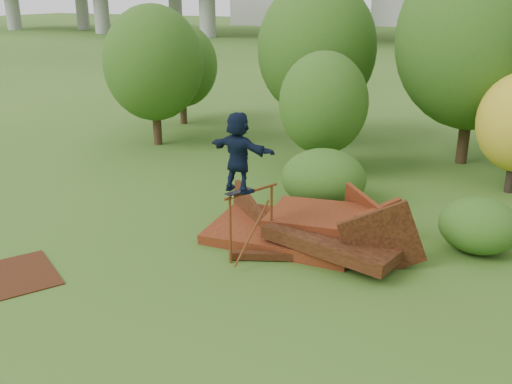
% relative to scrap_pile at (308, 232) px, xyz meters
% --- Properties ---
extents(ground, '(240.00, 240.00, 0.00)m').
position_rel_scrap_pile_xyz_m(ground, '(-0.12, -3.07, -0.35)').
color(ground, '#2D5116').
rests_on(ground, ground).
extents(scrap_pile, '(5.65, 3.32, 2.03)m').
position_rel_scrap_pile_xyz_m(scrap_pile, '(0.00, 0.00, 0.00)').
color(scrap_pile, '#41180B').
rests_on(scrap_pile, ground).
extents(grind_rail, '(0.65, 1.52, 1.65)m').
position_rel_scrap_pile_xyz_m(grind_rail, '(-1.01, -1.12, 0.75)').
color(grind_rail, '#612E0F').
rests_on(grind_rail, ground).
extents(skateboard, '(0.43, 0.72, 0.07)m').
position_rel_scrap_pile_xyz_m(skateboard, '(-1.15, -1.48, 1.35)').
color(skateboard, black).
rests_on(skateboard, grind_rail).
extents(skater, '(1.76, 0.81, 1.82)m').
position_rel_scrap_pile_xyz_m(skater, '(-1.15, -1.48, 2.28)').
color(skater, black).
rests_on(skater, skateboard).
extents(flat_plate, '(2.44, 2.25, 0.03)m').
position_rel_scrap_pile_xyz_m(flat_plate, '(-5.22, -4.30, -0.34)').
color(flat_plate, '#3B1C0C').
rests_on(flat_plate, ground).
extents(tree_0, '(3.95, 3.95, 5.57)m').
position_rel_scrap_pile_xyz_m(tree_0, '(-9.12, 6.61, 2.94)').
color(tree_0, black).
rests_on(tree_0, ground).
extents(tree_1, '(4.70, 4.70, 6.54)m').
position_rel_scrap_pile_xyz_m(tree_1, '(-3.37, 9.55, 3.48)').
color(tree_1, black).
rests_on(tree_1, ground).
extents(tree_2, '(2.98, 2.98, 4.19)m').
position_rel_scrap_pile_xyz_m(tree_2, '(-1.65, 5.62, 2.12)').
color(tree_2, black).
rests_on(tree_2, ground).
extents(tree_3, '(5.48, 5.48, 7.60)m').
position_rel_scrap_pile_xyz_m(tree_3, '(2.54, 9.22, 4.09)').
color(tree_3, black).
rests_on(tree_3, ground).
extents(tree_6, '(3.34, 3.34, 4.66)m').
position_rel_scrap_pile_xyz_m(tree_6, '(-10.27, 10.38, 2.38)').
color(tree_6, black).
rests_on(tree_6, ground).
extents(shrub_left, '(2.48, 2.29, 1.72)m').
position_rel_scrap_pile_xyz_m(shrub_left, '(-0.56, 2.73, 0.51)').
color(shrub_left, '#204111').
rests_on(shrub_left, ground).
extents(shrub_right, '(1.90, 1.74, 1.35)m').
position_rel_scrap_pile_xyz_m(shrub_right, '(3.83, 1.45, 0.32)').
color(shrub_right, '#204111').
rests_on(shrub_right, ground).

